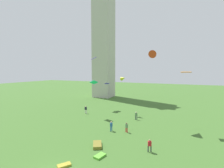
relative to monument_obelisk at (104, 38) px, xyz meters
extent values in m
cube|color=#B7B2A8|center=(0.00, 0.00, -2.15)|extent=(6.71, 6.71, 40.90)
cylinder|color=red|center=(20.66, -31.25, -22.20)|extent=(0.15, 0.15, 0.79)
cylinder|color=red|center=(20.38, -31.03, -22.20)|extent=(0.15, 0.15, 0.79)
cube|color=#51754C|center=(20.52, -31.14, -21.50)|extent=(0.49, 0.45, 0.62)
sphere|color=brown|center=(20.52, -31.14, -21.07)|extent=(0.23, 0.23, 0.23)
cylinder|color=#2D3338|center=(25.51, -36.00, -22.21)|extent=(0.15, 0.15, 0.78)
cylinder|color=#2D3338|center=(25.19, -36.15, -22.21)|extent=(0.15, 0.15, 0.78)
cube|color=red|center=(25.35, -36.08, -21.51)|extent=(0.48, 0.40, 0.62)
sphere|color=#A37556|center=(25.35, -36.08, -21.09)|extent=(0.23, 0.23, 0.23)
cylinder|color=#1E2333|center=(19.86, -23.78, -22.18)|extent=(0.15, 0.15, 0.82)
cylinder|color=#1E2333|center=(20.20, -23.94, -22.18)|extent=(0.15, 0.15, 0.82)
cube|color=#51754C|center=(20.03, -23.86, -21.45)|extent=(0.51, 0.42, 0.65)
sphere|color=beige|center=(20.03, -23.86, -21.00)|extent=(0.24, 0.24, 0.24)
cylinder|color=#235693|center=(17.97, -31.88, -22.19)|extent=(0.15, 0.15, 0.80)
cylinder|color=#235693|center=(18.01, -31.52, -22.19)|extent=(0.15, 0.15, 0.80)
cube|color=#235693|center=(17.99, -31.70, -21.48)|extent=(0.30, 0.46, 0.63)
sphere|color=#D8AD84|center=(17.99, -31.70, -21.04)|extent=(0.23, 0.23, 0.23)
cylinder|color=silver|center=(7.87, -23.96, -22.16)|extent=(0.16, 0.16, 0.87)
cylinder|color=silver|center=(7.47, -23.93, -22.16)|extent=(0.16, 0.16, 0.87)
cube|color=#1E2333|center=(7.67, -23.95, -21.38)|extent=(0.49, 0.30, 0.69)
sphere|color=#D8AD84|center=(7.67, -23.95, -20.91)|extent=(0.25, 0.25, 0.25)
cone|color=gold|center=(15.79, -20.36, -14.21)|extent=(1.67, 1.43, 1.16)
cube|color=#291EC6|center=(10.15, -17.64, -15.82)|extent=(1.67, 1.60, 0.46)
cone|color=red|center=(23.47, -24.70, -9.10)|extent=(1.57, 2.48, 2.05)
cube|color=#C56D17|center=(29.12, -26.14, -12.65)|extent=(1.74, 1.27, 0.17)
cube|color=#13CB94|center=(10.79, -25.28, -14.98)|extent=(2.08, 1.66, 1.03)
cube|color=#562BDB|center=(5.94, -17.17, -9.09)|extent=(1.47, 1.78, 0.97)
cube|color=olive|center=(17.72, -43.01, -22.48)|extent=(1.39, 1.55, 0.23)
cube|color=#5AB031|center=(20.26, -39.74, -22.47)|extent=(1.14, 1.56, 0.24)
cube|color=olive|center=(18.62, -37.49, -22.39)|extent=(2.02, 2.37, 0.40)
camera|label=1|loc=(29.33, -55.96, -12.37)|focal=26.19mm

